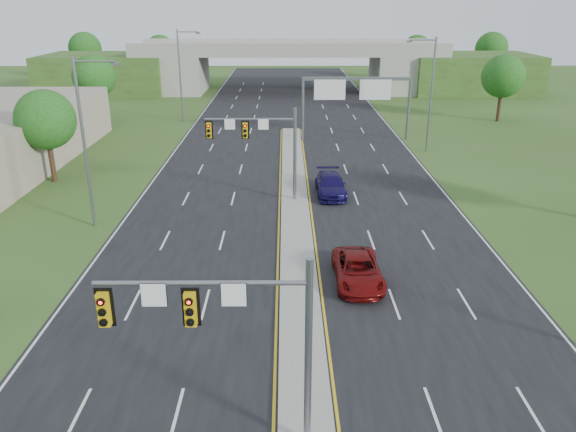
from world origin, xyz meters
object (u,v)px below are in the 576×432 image
at_px(signal_mast_near, 235,327).
at_px(overpass, 289,70).
at_px(signal_mast_far, 264,140).
at_px(sign_gantry, 355,91).
at_px(car_far_a, 358,270).
at_px(car_far_b, 331,185).

height_order(signal_mast_near, overpass, overpass).
relative_size(signal_mast_near, signal_mast_far, 1.00).
distance_m(sign_gantry, overpass, 35.75).
bearing_deg(overpass, car_far_a, -87.37).
relative_size(signal_mast_near, overpass, 0.09).
bearing_deg(car_far_b, signal_mast_far, -164.81).
xyz_separation_m(sign_gantry, car_far_a, (-3.55, -33.16, -4.49)).
distance_m(signal_mast_far, sign_gantry, 21.91).
relative_size(signal_mast_far, sign_gantry, 0.60).
relative_size(sign_gantry, car_far_b, 2.16).
height_order(signal_mast_far, sign_gantry, signal_mast_far).
height_order(signal_mast_far, car_far_a, signal_mast_far).
height_order(sign_gantry, car_far_b, sign_gantry).
bearing_deg(overpass, car_far_b, -87.00).
distance_m(signal_mast_near, car_far_b, 27.25).
relative_size(signal_mast_far, overpass, 0.09).
relative_size(car_far_a, car_far_b, 0.98).
bearing_deg(sign_gantry, car_far_a, -96.12).
bearing_deg(signal_mast_near, car_far_a, 65.49).
height_order(sign_gantry, overpass, overpass).
xyz_separation_m(signal_mast_far, car_far_a, (5.39, -13.17, -3.98)).
bearing_deg(signal_mast_near, car_far_b, 79.17).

